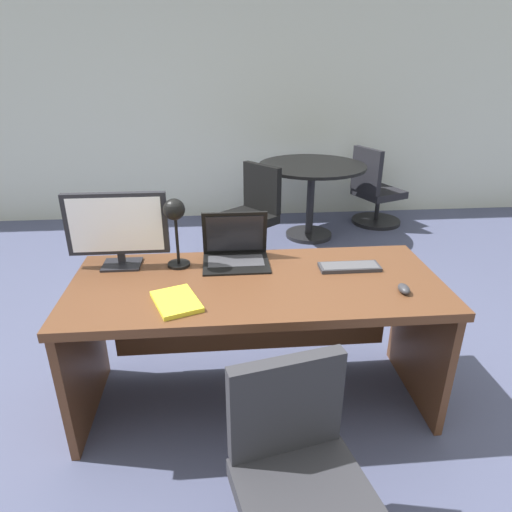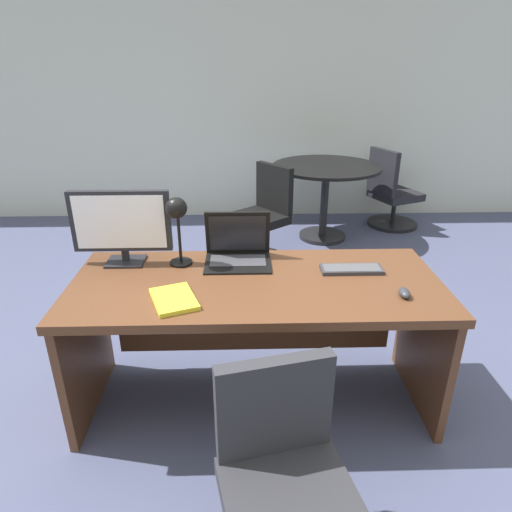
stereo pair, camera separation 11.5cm
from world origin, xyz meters
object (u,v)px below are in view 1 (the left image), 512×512
laptop (235,246)px  meeting_chair_near (250,224)px  desk_lamp (175,218)px  monitor (117,226)px  keyboard (349,267)px  desk (256,310)px  office_chair (300,497)px  book (176,301)px  meeting_table (311,183)px  mouse (404,289)px  meeting_chair_far (374,195)px

laptop → meeting_chair_near: 1.73m
laptop → desk_lamp: size_ratio=0.93×
monitor → desk_lamp: (0.30, -0.05, 0.05)m
keyboard → desk_lamp: bearing=174.1°
desk → desk_lamp: size_ratio=4.87×
desk → office_chair: (0.08, -0.92, -0.24)m
book → meeting_table: 2.93m
keyboard → meeting_table: 2.42m
laptop → desk: bearing=-67.5°
book → office_chair: bearing=-55.7°
monitor → mouse: 1.47m
monitor → meeting_chair_near: bearing=64.4°
office_chair → meeting_chair_near: 2.80m
meeting_table → meeting_chair_far: size_ratio=1.24×
meeting_chair_far → laptop: bearing=-123.6°
monitor → laptop: 0.63m
keyboard → office_chair: 1.15m
office_chair → meeting_table: bearing=78.1°
desk → meeting_table: meeting_table is taller
office_chair → meeting_chair_far: bearing=67.6°
meeting_chair_near → keyboard: bearing=-77.7°
monitor → mouse: bearing=-16.8°
mouse → meeting_table: size_ratio=0.08×
desk → mouse: (0.68, -0.22, 0.22)m
book → meeting_table: bearing=66.4°
laptop → meeting_chair_near: size_ratio=0.40×
keyboard → book: bearing=-161.7°
office_chair → meeting_chair_far: meeting_chair_far is taller
laptop → keyboard: (0.59, -0.17, -0.07)m
monitor → keyboard: (1.20, -0.14, -0.21)m
meeting_chair_far → keyboard: bearing=-112.0°
book → desk: bearing=31.7°
keyboard → meeting_table: meeting_table is taller
meeting_table → mouse: bearing=-92.2°
meeting_chair_near → meeting_chair_far: size_ratio=1.01×
desk → mouse: size_ratio=20.67×
mouse → meeting_chair_near: bearing=105.5°
meeting_chair_near → desk: bearing=-93.1°
mouse → meeting_table: (0.10, 2.67, -0.18)m
keyboard → meeting_chair_far: size_ratio=0.36×
desk → mouse: 0.75m
keyboard → book: size_ratio=1.06×
desk_lamp → meeting_table: 2.63m
desk → laptop: (-0.09, 0.23, 0.28)m
monitor → meeting_chair_near: 1.96m
meeting_table → meeting_chair_near: size_ratio=1.23×
book → meeting_table: size_ratio=0.27×
desk → desk_lamp: 0.64m
mouse → book: bearing=-179.3°
monitor → desk_lamp: monitor is taller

